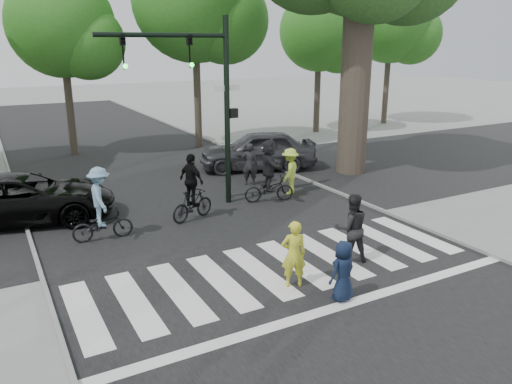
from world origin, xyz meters
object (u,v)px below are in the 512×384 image
(cyclist_right, at_px, (269,174))
(pedestrian_child, at_px, (343,271))
(pedestrian_woman, at_px, (294,254))
(traffic_signal, at_px, (202,86))
(cyclist_left, at_px, (101,209))
(cyclist_mid, at_px, (192,193))
(car_grey, at_px, (258,150))
(car_suv, at_px, (23,198))
(pedestrian_adult, at_px, (351,228))

(cyclist_right, bearing_deg, pedestrian_child, -107.47)
(pedestrian_woman, distance_m, pedestrian_child, 1.16)
(traffic_signal, bearing_deg, cyclist_left, -159.26)
(traffic_signal, bearing_deg, cyclist_mid, -129.85)
(car_grey, bearing_deg, cyclist_left, -36.42)
(pedestrian_woman, relative_size, car_suv, 0.29)
(pedestrian_child, relative_size, car_grey, 0.27)
(cyclist_right, bearing_deg, car_grey, 65.82)
(pedestrian_child, height_order, cyclist_right, cyclist_right)
(pedestrian_child, xyz_separation_m, car_grey, (3.94, 10.74, 0.18))
(traffic_signal, relative_size, pedestrian_adult, 3.47)
(car_suv, bearing_deg, car_grey, -62.98)
(cyclist_left, distance_m, car_suv, 3.14)
(pedestrian_child, bearing_deg, pedestrian_woman, -70.76)
(pedestrian_adult, bearing_deg, pedestrian_woman, 32.33)
(cyclist_mid, distance_m, car_suv, 5.03)
(traffic_signal, distance_m, cyclist_left, 4.90)
(cyclist_mid, xyz_separation_m, car_suv, (-4.49, 2.28, -0.11))
(pedestrian_adult, distance_m, car_grey, 9.62)
(traffic_signal, bearing_deg, pedestrian_adult, -76.21)
(cyclist_left, height_order, car_grey, cyclist_left)
(pedestrian_adult, xyz_separation_m, cyclist_right, (0.68, 5.13, 0.09))
(cyclist_right, bearing_deg, pedestrian_woman, -115.30)
(cyclist_left, relative_size, cyclist_right, 0.96)
(car_grey, bearing_deg, traffic_signal, -27.46)
(cyclist_right, bearing_deg, traffic_signal, 164.13)
(pedestrian_child, distance_m, cyclist_left, 6.85)
(pedestrian_child, relative_size, car_suv, 0.25)
(traffic_signal, height_order, pedestrian_child, traffic_signal)
(pedestrian_adult, bearing_deg, cyclist_left, -21.44)
(cyclist_mid, bearing_deg, pedestrian_adult, -64.25)
(cyclist_mid, height_order, car_suv, cyclist_mid)
(pedestrian_child, height_order, pedestrian_adult, pedestrian_adult)
(pedestrian_woman, relative_size, cyclist_mid, 0.75)
(car_suv, bearing_deg, cyclist_right, -90.86)
(cyclist_left, distance_m, cyclist_right, 5.75)
(traffic_signal, distance_m, pedestrian_woman, 6.94)
(cyclist_mid, bearing_deg, cyclist_left, -172.96)
(pedestrian_adult, bearing_deg, cyclist_mid, -44.78)
(cyclist_left, bearing_deg, pedestrian_adult, -40.91)
(traffic_signal, xyz_separation_m, pedestrian_woman, (-0.55, -6.17, -3.14))
(car_suv, distance_m, car_grey, 9.57)
(pedestrian_child, distance_m, car_grey, 11.44)
(cyclist_mid, xyz_separation_m, car_grey, (4.81, 4.59, -0.01))
(traffic_signal, height_order, cyclist_mid, traffic_signal)
(cyclist_left, xyz_separation_m, car_suv, (-1.73, 2.62, -0.16))
(pedestrian_adult, xyz_separation_m, car_suv, (-6.75, 6.97, -0.14))
(cyclist_left, bearing_deg, cyclist_right, 7.77)
(pedestrian_woman, distance_m, cyclist_left, 5.70)
(cyclist_left, xyz_separation_m, cyclist_right, (5.70, 0.78, 0.07))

